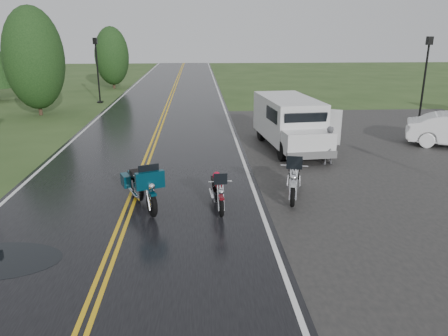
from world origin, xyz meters
name	(u,v)px	position (x,y,z in m)	size (l,w,h in m)	color
ground	(121,230)	(0.00, 0.00, 0.00)	(120.00, 120.00, 0.00)	#2D471E
road	(155,138)	(0.00, 10.00, 0.02)	(8.00, 100.00, 0.04)	black
parking_pad	(433,165)	(11.00, 5.00, 0.01)	(14.00, 24.00, 0.03)	black
motorcycle_red	(221,198)	(2.63, 0.58, 0.60)	(0.73, 2.01, 1.19)	#5E0A12
motorcycle_teal	(151,194)	(0.75, 0.67, 0.73)	(0.90, 2.48, 1.47)	#052E3D
motorcycle_silver	(293,185)	(4.73, 1.14, 0.73)	(0.90, 2.48, 1.46)	#A5A8AD
van_white	(284,134)	(5.35, 5.91, 1.11)	(2.12, 5.65, 2.22)	silver
person_at_van	(328,146)	(6.97, 5.31, 0.74)	(0.54, 0.36, 1.49)	#4E5054
lamp_post_far_left	(98,70)	(-4.89, 21.13, 2.26)	(0.39, 0.39, 4.51)	black
lamp_post_far_right	(424,79)	(14.72, 13.53, 2.34)	(0.40, 0.40, 4.68)	black
tree_left_mid	(35,70)	(-7.51, 16.56, 2.71)	(3.47, 3.47, 5.42)	#1E3D19
tree_left_far	(112,62)	(-5.33, 29.22, 2.26)	(2.94, 2.94, 4.52)	#1E3D19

